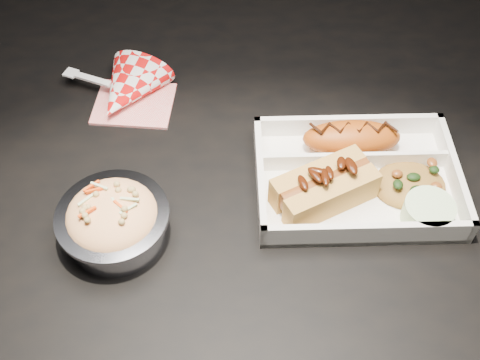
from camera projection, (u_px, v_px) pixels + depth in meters
name	position (u px, v px, depth m)	size (l,w,h in m)	color
dining_table	(230.00, 214.00, 0.85)	(1.20, 0.80, 0.75)	black
food_tray	(356.00, 180.00, 0.76)	(0.25, 0.18, 0.04)	white
fried_pastry	(351.00, 138.00, 0.78)	(0.13, 0.05, 0.04)	#AD4B11
hotdog	(325.00, 186.00, 0.72)	(0.14, 0.11, 0.06)	#C59043
fried_rice_mound	(411.00, 180.00, 0.74)	(0.09, 0.08, 0.03)	#A4722F
cupcake_liner	(428.00, 213.00, 0.71)	(0.06, 0.06, 0.03)	beige
foil_coleslaw_cup	(113.00, 220.00, 0.69)	(0.13, 0.13, 0.07)	silver
napkin_fork	(126.00, 91.00, 0.85)	(0.16, 0.14, 0.10)	red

